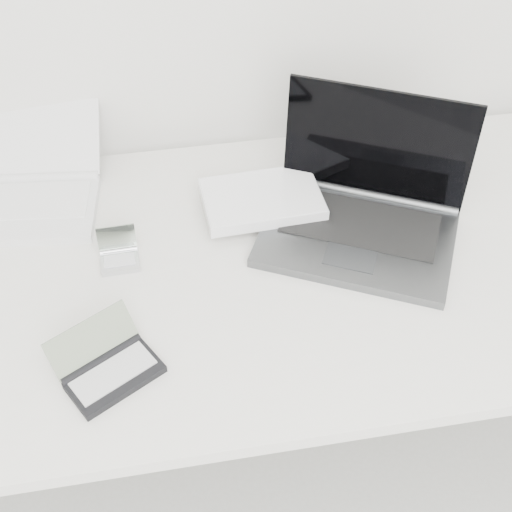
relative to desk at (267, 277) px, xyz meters
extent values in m
cube|color=white|center=(0.00, 0.00, 0.03)|extent=(1.60, 0.80, 0.03)
cylinder|color=silver|center=(0.75, 0.35, -0.33)|extent=(0.04, 0.04, 0.70)
cube|color=#525457|center=(0.19, 0.02, 0.06)|extent=(0.46, 0.41, 0.02)
cube|color=black|center=(0.20, 0.05, 0.07)|extent=(0.35, 0.27, 0.00)
cube|color=black|center=(0.26, 0.15, 0.19)|extent=(0.36, 0.21, 0.24)
cylinder|color=#525457|center=(0.25, 0.14, 0.07)|extent=(0.35, 0.19, 0.02)
cube|color=#393B3E|center=(0.16, -0.04, 0.07)|extent=(0.12, 0.10, 0.00)
cube|color=white|center=(0.02, 0.15, 0.08)|extent=(0.25, 0.17, 0.03)
cube|color=white|center=(0.02, 0.15, 0.09)|extent=(0.25, 0.17, 0.00)
cube|color=white|center=(-0.47, 0.22, 0.06)|extent=(0.30, 0.22, 0.02)
cube|color=silver|center=(-0.47, 0.24, 0.07)|extent=(0.26, 0.14, 0.00)
cube|color=white|center=(-0.45, 0.39, 0.12)|extent=(0.30, 0.18, 0.11)
cylinder|color=white|center=(-0.46, 0.32, 0.07)|extent=(0.28, 0.05, 0.02)
cube|color=silver|center=(-0.29, 0.04, 0.05)|extent=(0.08, 0.06, 0.01)
cube|color=#B4B4B9|center=(-0.29, 0.04, 0.06)|extent=(0.06, 0.03, 0.00)
cube|color=#95A396|center=(-0.29, 0.08, 0.08)|extent=(0.08, 0.02, 0.05)
cylinder|color=silver|center=(-0.29, 0.07, 0.06)|extent=(0.07, 0.01, 0.01)
cube|color=black|center=(-0.31, -0.23, 0.05)|extent=(0.18, 0.15, 0.01)
cube|color=#ABABAB|center=(-0.31, -0.23, 0.06)|extent=(0.15, 0.12, 0.00)
cube|color=gray|center=(-0.34, -0.18, 0.09)|extent=(0.16, 0.12, 0.06)
cylinder|color=black|center=(-0.33, -0.20, 0.06)|extent=(0.14, 0.09, 0.02)
camera|label=1|loc=(-0.19, -0.97, 1.07)|focal=50.00mm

